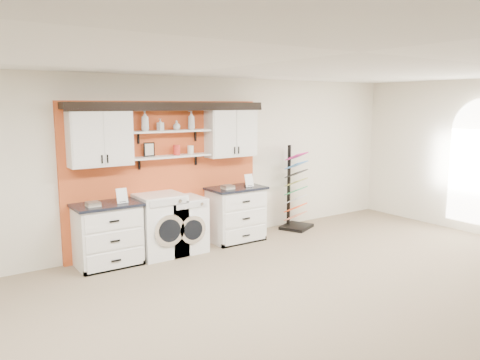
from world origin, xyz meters
TOP-DOWN VIEW (x-y plane):
  - floor at (0.00, 0.00)m, footprint 10.00×10.00m
  - ceiling at (0.00, 0.00)m, footprint 10.00×10.00m
  - wall_back at (0.00, 4.00)m, footprint 10.00×0.00m
  - accent_panel at (0.00, 3.96)m, footprint 3.40×0.07m
  - upper_cabinet_left at (-1.13, 3.79)m, footprint 0.90×0.35m
  - upper_cabinet_right at (1.13, 3.79)m, footprint 0.90×0.35m
  - shelf_lower at (0.00, 3.80)m, footprint 1.32×0.28m
  - shelf_upper at (0.00, 3.80)m, footprint 1.32×0.28m
  - crown_molding at (0.00, 3.81)m, footprint 3.30×0.41m
  - window_arched at (4.94, 1.50)m, footprint 0.06×1.10m
  - picture_frame at (-0.35, 3.85)m, footprint 0.18×0.02m
  - canister_red at (0.10, 3.80)m, footprint 0.11×0.11m
  - canister_cream at (0.35, 3.80)m, footprint 0.10×0.10m
  - base_cabinet_left at (-1.13, 3.64)m, footprint 0.95×0.66m
  - base_cabinet_right at (1.13, 3.64)m, footprint 0.97×0.66m
  - washer at (-0.30, 3.64)m, footprint 0.70×0.71m
  - dryer at (0.10, 3.64)m, footprint 0.63×0.71m
  - sample_rack at (2.52, 3.67)m, footprint 0.73×0.68m
  - soap_bottle_a at (-0.42, 3.80)m, footprint 0.12×0.12m
  - soap_bottle_b at (-0.17, 3.80)m, footprint 0.10×0.11m
  - soap_bottle_c at (0.11, 3.80)m, footprint 0.16×0.16m
  - soap_bottle_d at (0.37, 3.80)m, footprint 0.12×0.12m

SIDE VIEW (x-z plane):
  - floor at x=0.00m, z-range 0.00..0.00m
  - dryer at x=0.10m, z-range 0.00..0.88m
  - base_cabinet_left at x=-1.13m, z-range 0.00..0.93m
  - base_cabinet_right at x=1.13m, z-range 0.00..0.95m
  - washer at x=-0.30m, z-range 0.00..0.98m
  - sample_rack at x=2.52m, z-range -0.28..1.31m
  - accent_panel at x=0.00m, z-range 0.00..2.40m
  - window_arched at x=4.94m, z-range 0.26..2.51m
  - wall_back at x=0.00m, z-range -3.60..6.40m
  - shelf_lower at x=0.00m, z-range 1.52..1.54m
  - canister_cream at x=0.35m, z-range 1.54..1.69m
  - canister_red at x=0.10m, z-range 1.54..1.71m
  - picture_frame at x=-0.35m, z-range 1.54..1.77m
  - upper_cabinet_left at x=-1.13m, z-range 1.46..2.30m
  - upper_cabinet_right at x=1.13m, z-range 1.46..2.30m
  - shelf_upper at x=0.00m, z-range 1.92..1.94m
  - soap_bottle_c at x=0.11m, z-range 1.95..2.09m
  - soap_bottle_b at x=-0.17m, z-range 1.95..2.13m
  - soap_bottle_d at x=0.37m, z-range 1.94..2.24m
  - soap_bottle_a at x=-0.42m, z-range 1.95..2.25m
  - crown_molding at x=0.00m, z-range 2.26..2.39m
  - ceiling at x=0.00m, z-range 2.80..2.80m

